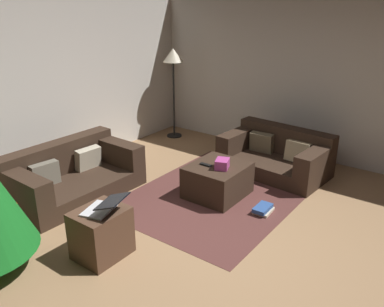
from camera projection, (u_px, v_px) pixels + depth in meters
name	position (u px, v px, depth m)	size (l,w,h in m)	color
ground_plane	(214.00, 246.00, 4.32)	(6.40, 6.40, 0.00)	#93704C
rear_partition	(28.00, 89.00, 5.58)	(6.40, 0.12, 2.60)	beige
corner_partition	(329.00, 80.00, 6.19)	(0.12, 6.40, 2.60)	beige
couch_left	(71.00, 175.00, 5.38)	(1.73, 0.98, 0.68)	#332319
couch_right	(277.00, 155.00, 6.09)	(1.02, 1.61, 0.65)	#332319
ottoman	(218.00, 180.00, 5.35)	(0.77, 0.69, 0.43)	#332319
gift_box	(222.00, 164.00, 5.16)	(0.21, 0.16, 0.12)	#B23F8C
tv_remote	(206.00, 165.00, 5.26)	(0.05, 0.16, 0.02)	black
side_table	(101.00, 233.00, 4.08)	(0.52, 0.44, 0.52)	#4C3323
laptop	(104.00, 207.00, 3.94)	(0.44, 0.48, 0.18)	silver
book_stack	(263.00, 209.00, 4.98)	(0.30, 0.21, 0.09)	beige
corner_lamp	(173.00, 62.00, 7.21)	(0.36, 0.36, 1.65)	black
area_rug	(217.00, 195.00, 5.43)	(2.60, 2.00, 0.01)	#522C29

